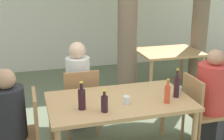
% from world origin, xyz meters
% --- Properties ---
extents(cafe_building_wall, '(10.00, 0.08, 2.80)m').
position_xyz_m(cafe_building_wall, '(0.00, 3.74, 1.40)').
color(cafe_building_wall, white).
rests_on(cafe_building_wall, ground_plane).
extents(dining_table_front, '(1.57, 0.91, 0.75)m').
position_xyz_m(dining_table_front, '(0.00, 0.00, 0.67)').
color(dining_table_front, tan).
rests_on(dining_table_front, ground_plane).
extents(dining_table_back, '(1.08, 0.87, 0.75)m').
position_xyz_m(dining_table_back, '(1.49, 1.87, 0.65)').
color(dining_table_back, tan).
rests_on(dining_table_back, ground_plane).
extents(patio_chair_0, '(0.44, 0.44, 0.92)m').
position_xyz_m(patio_chair_0, '(-1.02, 0.00, 0.52)').
color(patio_chair_0, '#A87A4C').
rests_on(patio_chair_0, ground_plane).
extents(patio_chair_1, '(0.44, 0.44, 0.92)m').
position_xyz_m(patio_chair_1, '(1.02, 0.00, 0.52)').
color(patio_chair_1, '#A87A4C').
rests_on(patio_chair_1, ground_plane).
extents(patio_chair_2, '(0.44, 0.44, 0.92)m').
position_xyz_m(patio_chair_2, '(-0.31, 0.69, 0.52)').
color(patio_chair_2, '#A87A4C').
rests_on(patio_chair_2, ground_plane).
extents(person_seated_0, '(0.57, 0.34, 1.20)m').
position_xyz_m(person_seated_0, '(-1.25, -0.00, 0.54)').
color(person_seated_0, '#383842').
rests_on(person_seated_0, ground_plane).
extents(person_seated_1, '(0.59, 0.38, 1.24)m').
position_xyz_m(person_seated_1, '(1.25, -0.00, 0.56)').
color(person_seated_1, '#383842').
rests_on(person_seated_1, ground_plane).
extents(person_seated_2, '(0.32, 0.56, 1.23)m').
position_xyz_m(person_seated_2, '(-0.31, 0.92, 0.55)').
color(person_seated_2, '#383842').
rests_on(person_seated_2, ground_plane).
extents(wine_bottle_0, '(0.06, 0.06, 0.33)m').
position_xyz_m(wine_bottle_0, '(0.63, -0.10, 0.87)').
color(wine_bottle_0, '#331923').
rests_on(wine_bottle_0, dining_table_front).
extents(wine_bottle_1, '(0.08, 0.08, 0.30)m').
position_xyz_m(wine_bottle_1, '(-0.44, -0.13, 0.86)').
color(wine_bottle_1, '#331923').
rests_on(wine_bottle_1, dining_table_front).
extents(soda_bottle_2, '(0.06, 0.06, 0.27)m').
position_xyz_m(soda_bottle_2, '(0.47, -0.22, 0.85)').
color(soda_bottle_2, '#DB4C2D').
rests_on(soda_bottle_2, dining_table_front).
extents(wine_bottle_3, '(0.07, 0.07, 0.23)m').
position_xyz_m(wine_bottle_3, '(-0.23, -0.25, 0.84)').
color(wine_bottle_3, '#331923').
rests_on(wine_bottle_3, dining_table_front).
extents(drinking_glass_0, '(0.08, 0.08, 0.09)m').
position_xyz_m(drinking_glass_0, '(0.70, -0.01, 0.79)').
color(drinking_glass_0, silver).
rests_on(drinking_glass_0, dining_table_front).
extents(drinking_glass_1, '(0.07, 0.07, 0.09)m').
position_xyz_m(drinking_glass_1, '(0.04, -0.13, 0.79)').
color(drinking_glass_1, white).
rests_on(drinking_glass_1, dining_table_front).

